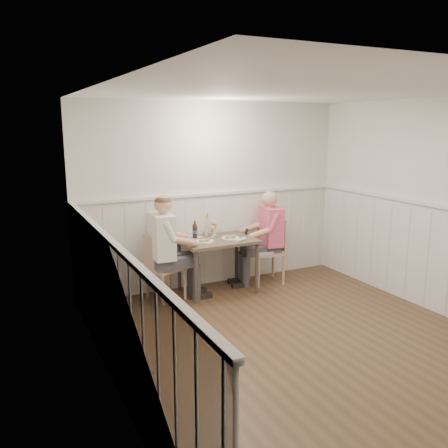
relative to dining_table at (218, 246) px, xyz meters
name	(u,v)px	position (x,y,z in m)	size (l,w,h in m)	color
ground_plane	(303,343)	(0.13, -1.84, -0.65)	(4.50, 4.50, 0.00)	#4D341F
room_shell	(308,203)	(0.13, -1.84, 0.86)	(4.04, 4.54, 2.60)	silver
wainscot	(270,264)	(0.13, -1.15, 0.03)	(4.00, 4.49, 1.34)	beige
dining_table	(218,246)	(0.00, 0.00, 0.00)	(1.00, 0.70, 0.75)	brown
chair_right	(270,248)	(0.87, 0.04, -0.14)	(0.51, 0.51, 0.95)	#A67D64
chair_left	(162,265)	(-0.79, 0.03, -0.18)	(0.51, 0.51, 0.88)	#A67D64
man_in_pink	(268,244)	(0.82, 0.03, -0.08)	(0.69, 0.49, 1.38)	#3F3F47
diner_cream	(166,257)	(-0.76, -0.03, -0.05)	(0.68, 0.47, 1.44)	#3F3F47
plate_man	(230,237)	(0.17, -0.05, 0.12)	(0.25, 0.25, 0.06)	white
plate_diner	(204,241)	(-0.23, -0.07, 0.11)	(0.24, 0.24, 0.06)	white
beer_glass_a	(214,225)	(0.06, 0.25, 0.23)	(0.08, 0.08, 0.21)	silver
beer_glass_b	(212,230)	(-0.01, 0.15, 0.20)	(0.06, 0.06, 0.15)	silver
beer_bottle	(195,231)	(-0.26, 0.18, 0.21)	(0.07, 0.07, 0.25)	#311D10
rolled_napkin	(241,240)	(0.23, -0.24, 0.12)	(0.18, 0.11, 0.04)	white
grass_vase	(206,224)	(-0.04, 0.29, 0.25)	(0.04, 0.04, 0.35)	silver
gingham_mat	(192,237)	(-0.28, 0.24, 0.10)	(0.32, 0.29, 0.01)	#4F76BF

